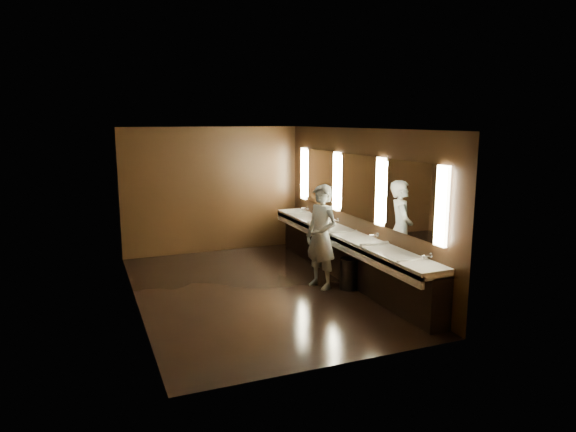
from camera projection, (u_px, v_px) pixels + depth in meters
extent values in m
plane|color=black|center=(256.00, 291.00, 8.98)|extent=(6.00, 6.00, 0.00)
cube|color=#2D2D2B|center=(254.00, 129.00, 8.47)|extent=(4.00, 6.00, 0.02)
cube|color=black|center=(213.00, 190.00, 11.46)|extent=(4.00, 0.02, 2.80)
cube|color=black|center=(336.00, 254.00, 5.99)|extent=(4.00, 0.02, 2.80)
cube|color=black|center=(133.00, 221.00, 7.98)|extent=(0.02, 6.00, 2.80)
cube|color=black|center=(358.00, 205.00, 9.46)|extent=(0.02, 6.00, 2.80)
cube|color=black|center=(348.00, 258.00, 9.58)|extent=(0.36, 5.40, 0.81)
cube|color=white|center=(344.00, 235.00, 9.46)|extent=(0.55, 5.40, 0.12)
cube|color=white|center=(332.00, 241.00, 9.39)|extent=(0.06, 5.40, 0.18)
cylinder|color=silver|center=(427.00, 256.00, 7.50)|extent=(0.18, 0.04, 0.04)
cylinder|color=silver|center=(374.00, 235.00, 8.84)|extent=(0.18, 0.04, 0.04)
cylinder|color=silver|center=(335.00, 220.00, 10.17)|extent=(0.18, 0.04, 0.04)
cylinder|color=silver|center=(305.00, 208.00, 11.51)|extent=(0.18, 0.04, 0.04)
cube|color=#FFF5C7|center=(442.00, 206.00, 7.20)|extent=(0.06, 0.22, 1.15)
cube|color=white|center=(409.00, 198.00, 7.94)|extent=(0.03, 1.32, 1.15)
cube|color=#FFF5C7|center=(381.00, 192.00, 8.66)|extent=(0.06, 0.23, 1.15)
cube|color=white|center=(358.00, 186.00, 9.39)|extent=(0.03, 1.32, 1.15)
cube|color=#FFF5C7|center=(337.00, 181.00, 10.12)|extent=(0.06, 0.23, 1.15)
cube|color=white|center=(320.00, 177.00, 10.85)|extent=(0.03, 1.32, 1.15)
cube|color=#FFF5C7|center=(304.00, 174.00, 11.57)|extent=(0.06, 0.22, 1.15)
imported|color=#7FA9BD|center=(321.00, 237.00, 9.02)|extent=(0.65, 0.78, 1.84)
cylinder|color=black|center=(350.00, 274.00, 9.05)|extent=(0.45, 0.45, 0.55)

